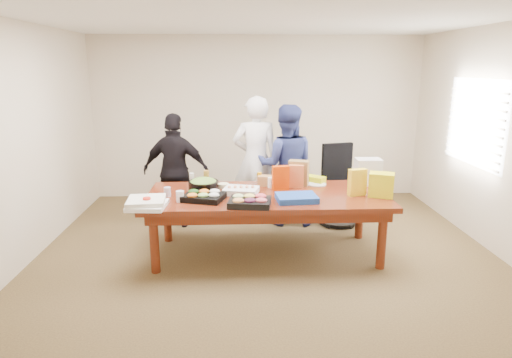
{
  "coord_description": "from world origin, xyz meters",
  "views": [
    {
      "loc": [
        -0.33,
        -4.9,
        2.2
      ],
      "look_at": [
        -0.12,
        0.1,
        0.91
      ],
      "focal_mm": 30.65,
      "sensor_mm": 36.0,
      "label": 1
    }
  ],
  "objects_px": {
    "conference_table": "(267,224)",
    "office_chair": "(339,187)",
    "sheet_cake": "(241,191)",
    "person_center": "(256,160)",
    "salad_bowl": "(203,186)",
    "person_right": "(286,165)"
  },
  "relations": [
    {
      "from": "conference_table",
      "to": "office_chair",
      "type": "bearing_deg",
      "value": 42.28
    },
    {
      "from": "office_chair",
      "to": "person_center",
      "type": "distance_m",
      "value": 1.24
    },
    {
      "from": "sheet_cake",
      "to": "salad_bowl",
      "type": "bearing_deg",
      "value": 175.38
    },
    {
      "from": "person_center",
      "to": "salad_bowl",
      "type": "height_order",
      "value": "person_center"
    },
    {
      "from": "person_center",
      "to": "sheet_cake",
      "type": "height_order",
      "value": "person_center"
    },
    {
      "from": "person_center",
      "to": "person_right",
      "type": "distance_m",
      "value": 0.44
    },
    {
      "from": "person_right",
      "to": "salad_bowl",
      "type": "distance_m",
      "value": 1.41
    },
    {
      "from": "conference_table",
      "to": "person_right",
      "type": "relative_size",
      "value": 1.65
    },
    {
      "from": "conference_table",
      "to": "person_right",
      "type": "bearing_deg",
      "value": 72.55
    },
    {
      "from": "conference_table",
      "to": "sheet_cake",
      "type": "height_order",
      "value": "sheet_cake"
    },
    {
      "from": "office_chair",
      "to": "conference_table",
      "type": "bearing_deg",
      "value": -151.09
    },
    {
      "from": "sheet_cake",
      "to": "salad_bowl",
      "type": "xyz_separation_m",
      "value": [
        -0.45,
        0.15,
        0.02
      ]
    },
    {
      "from": "person_center",
      "to": "sheet_cake",
      "type": "xyz_separation_m",
      "value": [
        -0.22,
        -1.16,
        -0.12
      ]
    },
    {
      "from": "person_center",
      "to": "person_right",
      "type": "height_order",
      "value": "person_center"
    },
    {
      "from": "conference_table",
      "to": "salad_bowl",
      "type": "xyz_separation_m",
      "value": [
        -0.75,
        0.18,
        0.43
      ]
    },
    {
      "from": "person_right",
      "to": "sheet_cake",
      "type": "height_order",
      "value": "person_right"
    },
    {
      "from": "person_center",
      "to": "conference_table",
      "type": "bearing_deg",
      "value": 93.29
    },
    {
      "from": "conference_table",
      "to": "person_right",
      "type": "distance_m",
      "value": 1.22
    },
    {
      "from": "sheet_cake",
      "to": "person_center",
      "type": "bearing_deg",
      "value": 92.53
    },
    {
      "from": "person_right",
      "to": "salad_bowl",
      "type": "height_order",
      "value": "person_right"
    },
    {
      "from": "salad_bowl",
      "to": "person_center",
      "type": "bearing_deg",
      "value": 56.59
    },
    {
      "from": "office_chair",
      "to": "salad_bowl",
      "type": "xyz_separation_m",
      "value": [
        -1.84,
        -0.81,
        0.27
      ]
    }
  ]
}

